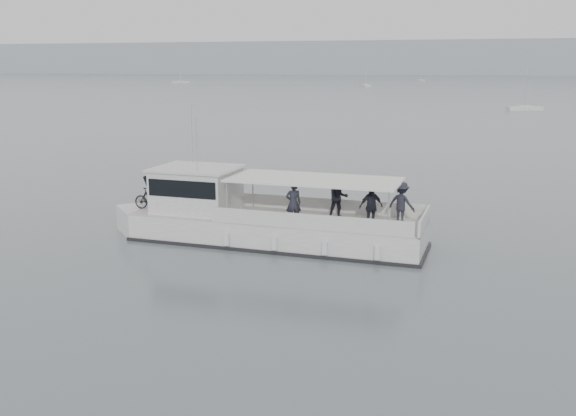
# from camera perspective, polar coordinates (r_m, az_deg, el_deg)

# --- Properties ---
(ground) EXTENTS (1400.00, 1400.00, 0.00)m
(ground) POSITION_cam_1_polar(r_m,az_deg,el_deg) (25.23, 9.30, -5.13)
(ground) COLOR #525C60
(ground) RESTS_ON ground
(headland) EXTENTS (1400.00, 90.00, 28.00)m
(headland) POSITION_cam_1_polar(r_m,az_deg,el_deg) (583.97, 15.92, 12.70)
(headland) COLOR #939EA8
(headland) RESTS_ON ground
(tour_boat) EXTENTS (14.59, 4.26, 6.09)m
(tour_boat) POSITION_cam_1_polar(r_m,az_deg,el_deg) (28.29, -3.41, -0.95)
(tour_boat) COLOR white
(tour_boat) RESTS_ON ground
(moored_fleet) EXTENTS (364.19, 320.40, 9.52)m
(moored_fleet) POSITION_cam_1_polar(r_m,az_deg,el_deg) (218.91, 14.74, 10.24)
(moored_fleet) COLOR white
(moored_fleet) RESTS_ON ground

